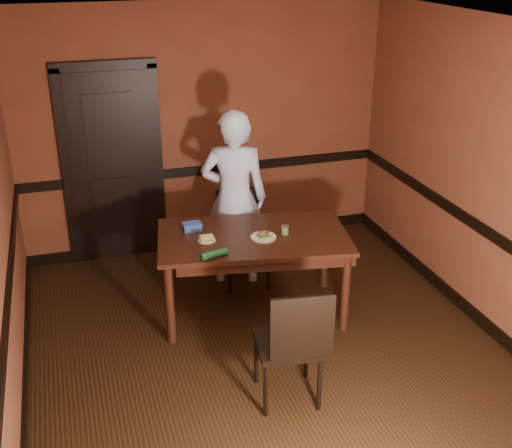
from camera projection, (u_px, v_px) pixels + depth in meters
floor at (268, 351)px, 5.53m from camera, size 4.00×4.50×0.01m
ceiling at (271, 26)px, 4.43m from camera, size 4.00×4.50×0.01m
wall_back at (204, 130)px, 6.94m from camera, size 4.00×0.02×2.70m
wall_front at (420, 381)px, 3.02m from camera, size 4.00×0.02×2.70m
wall_right at (489, 180)px, 5.52m from camera, size 0.02×4.50×2.70m
dado_back at (205, 170)px, 7.11m from camera, size 4.00×0.03×0.10m
dado_left at (8, 295)px, 4.62m from camera, size 0.03×4.50×0.10m
dado_right at (480, 228)px, 5.70m from camera, size 0.03×4.50×0.10m
baseboard_back at (208, 238)px, 7.45m from camera, size 4.00×0.03×0.12m
baseboard_left at (25, 389)px, 4.97m from camera, size 0.03×4.50×0.12m
baseboard_right at (468, 308)px, 6.05m from camera, size 0.03×4.50×0.12m
door at (113, 163)px, 6.74m from camera, size 1.05×0.07×2.20m
dining_table at (253, 274)px, 5.95m from camera, size 1.85×1.24×0.80m
chair_far at (246, 240)px, 6.45m from camera, size 0.49×0.49×0.96m
chair_near at (288, 341)px, 4.80m from camera, size 0.52×0.52×1.00m
person at (234, 198)px, 6.35m from camera, size 0.75×0.60×1.80m
sandwich_plate at (263, 236)px, 5.73m from camera, size 0.23×0.23×0.06m
sauce_jar at (285, 230)px, 5.79m from camera, size 0.07×0.07×0.08m
cheese_saucer at (207, 239)px, 5.67m from camera, size 0.16×0.16×0.05m
food_tub at (192, 227)px, 5.87m from camera, size 0.17×0.12×0.07m
wrapped_veg at (214, 254)px, 5.37m from camera, size 0.25×0.13×0.07m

